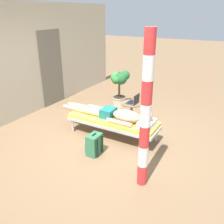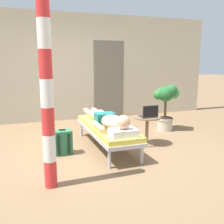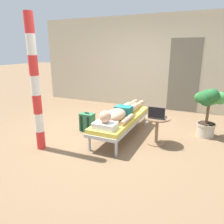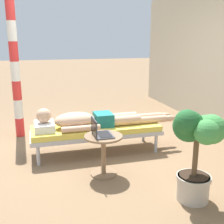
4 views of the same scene
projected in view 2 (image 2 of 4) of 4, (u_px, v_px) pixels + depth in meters
ground_plane at (96, 149)px, 4.58m from camera, size 40.00×40.00×0.00m
house_wall_back at (75, 67)px, 6.76m from camera, size 7.60×0.20×2.70m
house_door_panel at (109, 80)px, 7.01m from camera, size 0.84×0.03×2.04m
lounge_chair at (107, 129)px, 4.59m from camera, size 0.61×1.95×0.42m
person_reclining at (108, 120)px, 4.48m from camera, size 0.53×2.17×0.32m
side_table at (147, 126)px, 4.76m from camera, size 0.48×0.48×0.52m
laptop at (149, 114)px, 4.67m from camera, size 0.31×0.24×0.23m
backpack at (63, 142)px, 4.31m from camera, size 0.30×0.26×0.42m
potted_plant at (166, 101)px, 5.70m from camera, size 0.60×0.56×1.03m
porch_post at (47, 93)px, 3.00m from camera, size 0.15×0.15×2.31m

